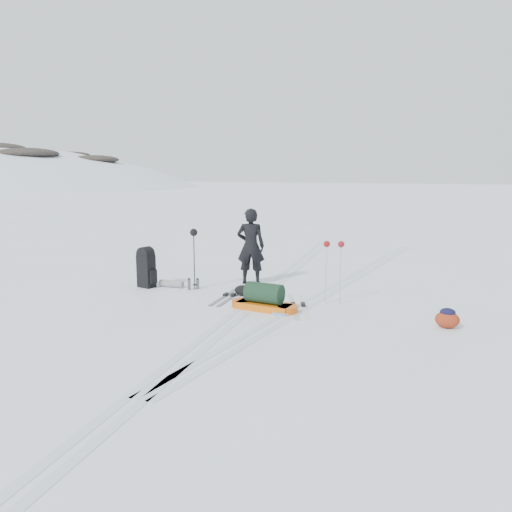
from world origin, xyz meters
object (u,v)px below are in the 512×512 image
at_px(skier, 251,246).
at_px(expedition_rucksack, 149,269).
at_px(pulk_sled, 264,300).
at_px(ski_poles_black, 194,240).

bearing_deg(skier, expedition_rucksack, 16.58).
bearing_deg(expedition_rucksack, pulk_sled, -0.99).
height_order(pulk_sled, ski_poles_black, ski_poles_black).
distance_m(skier, expedition_rucksack, 2.50).
xyz_separation_m(skier, expedition_rucksack, (-2.11, -1.24, -0.48)).
xyz_separation_m(skier, ski_poles_black, (-1.01, -1.03, 0.24)).
bearing_deg(pulk_sled, ski_poles_black, 159.50).
bearing_deg(ski_poles_black, expedition_rucksack, -162.82).
relative_size(skier, expedition_rucksack, 1.72).
relative_size(pulk_sled, expedition_rucksack, 1.35).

